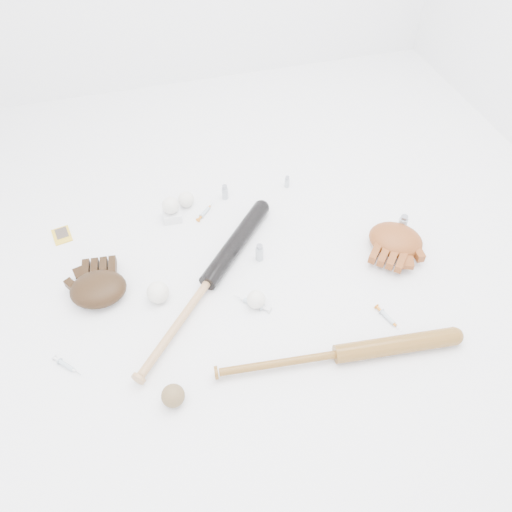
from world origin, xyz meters
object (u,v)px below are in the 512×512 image
object	(u,v)px
glove_dark	(98,289)
bat_wood	(338,354)
pedestal	(172,215)
bat_dark	(208,282)

from	to	relation	value
glove_dark	bat_wood	bearing A→B (deg)	-27.12
glove_dark	pedestal	distance (m)	0.48
glove_dark	pedestal	xyz separation A→B (m)	(0.33, 0.34, -0.02)
glove_dark	pedestal	world-z (taller)	glove_dark
glove_dark	pedestal	size ratio (longest dim) A/B	3.32
bat_wood	glove_dark	size ratio (longest dim) A/B	3.55
bat_dark	bat_wood	bearing A→B (deg)	-97.50
bat_dark	pedestal	size ratio (longest dim) A/B	12.86
bat_dark	bat_wood	world-z (taller)	bat_dark
bat_wood	pedestal	bearing A→B (deg)	123.11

